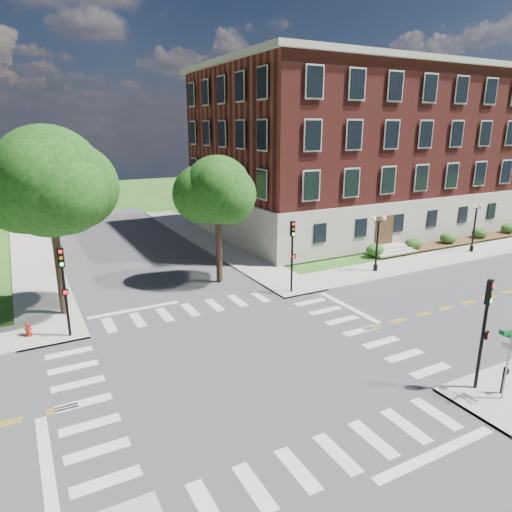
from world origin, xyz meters
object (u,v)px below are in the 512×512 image
twin_lamp_east (475,225)px  street_sign_pole (510,350)px  traffic_signal_nw (64,281)px  push_button_post (504,379)px  fire_hydrant (28,330)px  traffic_signal_se (485,321)px  traffic_signal_ne (292,247)px  twin_lamp_west (377,240)px

twin_lamp_east → street_sign_pole: 24.44m
traffic_signal_nw → street_sign_pole: traffic_signal_nw is taller
push_button_post → fire_hydrant: size_ratio=1.60×
traffic_signal_se → push_button_post: bearing=-54.9°
fire_hydrant → street_sign_pole: bearing=-42.7°
traffic_signal_ne → traffic_signal_se: bearing=-87.4°
traffic_signal_ne → street_sign_pole: bearing=-86.7°
traffic_signal_se → twin_lamp_west: bearing=62.4°
twin_lamp_west → push_button_post: size_ratio=3.53×
traffic_signal_se → twin_lamp_east: (18.92, 14.70, -0.66)m
fire_hydrant → traffic_signal_nw: bearing=-26.4°
twin_lamp_west → street_sign_pole: bearing=-115.3°
traffic_signal_ne → traffic_signal_nw: 13.91m
traffic_signal_ne → twin_lamp_west: traffic_signal_ne is taller
twin_lamp_west → twin_lamp_east: bearing=1.3°
traffic_signal_se → fire_hydrant: traffic_signal_se is taller
traffic_signal_ne → push_button_post: size_ratio=4.00×
traffic_signal_se → push_button_post: (0.56, -0.80, -2.39)m
push_button_post → fire_hydrant: (-17.04, 15.20, -0.33)m
traffic_signal_ne → traffic_signal_nw: size_ratio=1.00×
traffic_signal_se → traffic_signal_nw: same height
twin_lamp_east → fire_hydrant: twin_lamp_east is taller
twin_lamp_east → fire_hydrant: (-35.39, -0.30, -2.06)m
traffic_signal_nw → twin_lamp_west: 22.11m
traffic_signal_se → traffic_signal_ne: same height
twin_lamp_east → push_button_post: size_ratio=3.53×
twin_lamp_west → push_button_post: twin_lamp_west is taller
traffic_signal_ne → twin_lamp_east: traffic_signal_ne is taller
twin_lamp_west → fire_hydrant: bearing=-179.9°
traffic_signal_se → street_sign_pole: bearing=-77.5°
traffic_signal_se → twin_lamp_west: 16.30m
traffic_signal_nw → twin_lamp_west: size_ratio=1.13×
traffic_signal_se → street_sign_pole: traffic_signal_se is taller
traffic_signal_se → traffic_signal_ne: size_ratio=1.00×
push_button_post → traffic_signal_nw: bearing=136.7°
traffic_signal_ne → push_button_post: (1.18, -14.36, -2.39)m
twin_lamp_west → street_sign_pole: 17.12m
traffic_signal_nw → traffic_signal_ne: bearing=0.5°
traffic_signal_nw → twin_lamp_east: size_ratio=1.13×
twin_lamp_east → traffic_signal_se: bearing=-142.2°
street_sign_pole → fire_hydrant: street_sign_pole is taller
street_sign_pole → fire_hydrant: 22.82m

